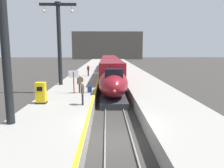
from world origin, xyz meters
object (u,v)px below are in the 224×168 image
(rolling_suitcase, at_px, (90,89))
(departure_info_board, at_px, (74,77))
(passenger_far_waiting, at_px, (88,70))
(station_column_mid, at_px, (59,36))
(passenger_mid_platform, at_px, (82,92))
(passenger_near_edge, at_px, (80,82))
(highspeed_train_main, at_px, (110,69))
(ticket_machine_yellow, at_px, (41,94))
(station_column_near, at_px, (3,5))

(rolling_suitcase, bearing_deg, departure_info_board, -164.20)
(passenger_far_waiting, bearing_deg, station_column_mid, -107.17)
(passenger_mid_platform, relative_size, departure_info_board, 0.80)
(station_column_mid, relative_size, passenger_mid_platform, 5.38)
(passenger_near_edge, height_order, passenger_mid_platform, same)
(passenger_near_edge, bearing_deg, highspeed_train_main, 79.01)
(highspeed_train_main, bearing_deg, ticket_machine_yellow, -105.61)
(highspeed_train_main, bearing_deg, passenger_near_edge, -100.99)
(rolling_suitcase, bearing_deg, passenger_mid_platform, -92.08)
(passenger_mid_platform, distance_m, rolling_suitcase, 4.67)
(station_column_mid, distance_m, rolling_suitcase, 7.92)
(station_column_near, height_order, passenger_near_edge, station_column_near)
(passenger_mid_platform, bearing_deg, station_column_mid, 110.50)
(passenger_mid_platform, distance_m, departure_info_board, 4.42)
(highspeed_train_main, height_order, passenger_far_waiting, highspeed_train_main)
(passenger_near_edge, relative_size, passenger_mid_platform, 1.00)
(station_column_near, bearing_deg, station_column_mid, 90.22)
(station_column_near, bearing_deg, ticket_machine_yellow, 86.20)
(ticket_machine_yellow, bearing_deg, departure_info_board, 62.60)
(station_column_near, xyz_separation_m, passenger_near_edge, (2.76, 8.46, -5.22))
(ticket_machine_yellow, bearing_deg, rolling_suitcase, 50.94)
(passenger_far_waiting, relative_size, departure_info_board, 0.80)
(passenger_near_edge, bearing_deg, station_column_mid, 120.05)
(rolling_suitcase, height_order, departure_info_board, departure_info_board)
(passenger_near_edge, bearing_deg, rolling_suitcase, 7.73)
(highspeed_train_main, height_order, station_column_mid, station_column_mid)
(passenger_far_waiting, relative_size, rolling_suitcase, 1.72)
(station_column_near, bearing_deg, departure_info_board, 74.86)
(highspeed_train_main, distance_m, station_column_near, 25.60)
(station_column_mid, relative_size, passenger_near_edge, 5.38)
(passenger_far_waiting, bearing_deg, ticket_machine_yellow, -97.25)
(station_column_near, bearing_deg, passenger_near_edge, 71.92)
(passenger_near_edge, height_order, departure_info_board, departure_info_board)
(passenger_near_edge, height_order, passenger_far_waiting, same)
(rolling_suitcase, distance_m, departure_info_board, 1.89)
(rolling_suitcase, distance_m, ticket_machine_yellow, 5.28)
(station_column_near, bearing_deg, highspeed_train_main, 76.49)
(station_column_mid, bearing_deg, station_column_near, -89.78)
(passenger_mid_platform, xyz_separation_m, passenger_far_waiting, (-0.99, 17.47, 0.00))
(passenger_near_edge, xyz_separation_m, departure_info_board, (-0.55, -0.28, 0.52))
(station_column_near, distance_m, passenger_mid_platform, 7.40)
(passenger_far_waiting, height_order, departure_info_board, departure_info_board)
(station_column_near, bearing_deg, rolling_suitcase, 67.13)
(station_column_mid, bearing_deg, highspeed_train_main, 61.85)
(passenger_far_waiting, xyz_separation_m, ticket_machine_yellow, (-2.16, -16.95, -0.25))
(station_column_mid, bearing_deg, rolling_suitcase, -52.32)
(station_column_mid, distance_m, passenger_far_waiting, 9.60)
(passenger_mid_platform, xyz_separation_m, departure_info_board, (-1.24, 4.21, 0.52))
(passenger_near_edge, distance_m, departure_info_board, 0.81)
(passenger_near_edge, xyz_separation_m, passenger_mid_platform, (0.69, -4.50, 0.00))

